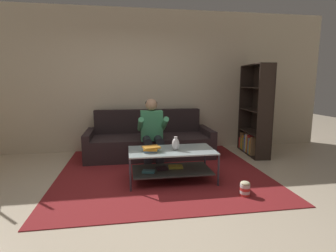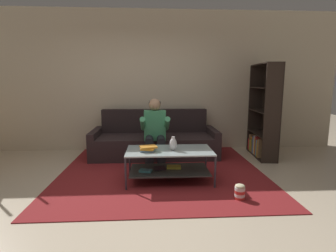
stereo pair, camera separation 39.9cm
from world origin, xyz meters
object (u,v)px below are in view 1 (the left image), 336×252
Objects in this scene: book_stack at (151,149)px; bookshelf at (255,121)px; vase at (176,144)px; couch at (150,142)px; coffee_table at (171,160)px; popcorn_tub at (245,189)px; person_seated_center at (152,129)px.

bookshelf is at bearing 30.23° from book_stack.
couch is at bearing 100.04° from vase.
vase is at bearing -25.90° from coffee_table.
book_stack reaches higher than popcorn_tub.
book_stack is (-0.11, -0.89, -0.12)m from person_seated_center.
couch is 1.47m from book_stack.
vase is (0.25, -0.86, -0.06)m from person_seated_center.
bookshelf is (2.23, 1.30, 0.15)m from book_stack.
vase reaches higher than book_stack.
vase is at bearing -79.96° from couch.
person_seated_center is at bearing 124.16° from popcorn_tub.
bookshelf is at bearing 34.14° from vase.
bookshelf reaches higher than vase.
popcorn_tub is (1.13, -0.62, -0.41)m from book_stack.
vase is at bearing -145.86° from bookshelf.
bookshelf reaches higher than book_stack.
couch is 1.47m from vase.
person_seated_center is 2.16m from bookshelf.
couch is 12.06× the size of vase.
coffee_table is (0.19, -0.83, -0.32)m from person_seated_center.
book_stack is at bearing -97.04° from person_seated_center.
book_stack is (-0.30, -0.06, 0.20)m from coffee_table.
bookshelf is (1.87, 1.27, 0.09)m from vase.
vase is at bearing 139.94° from popcorn_tub.
popcorn_tub is at bearing -40.06° from vase.
couch is 2.31m from popcorn_tub.
person_seated_center is 5.79× the size of vase.
vase is 2.26m from bookshelf.
vase is 0.11× the size of bookshelf.
coffee_table is 0.36m from book_stack.
bookshelf is (1.93, 1.24, 0.35)m from coffee_table.
book_stack is at bearing -149.77° from bookshelf.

